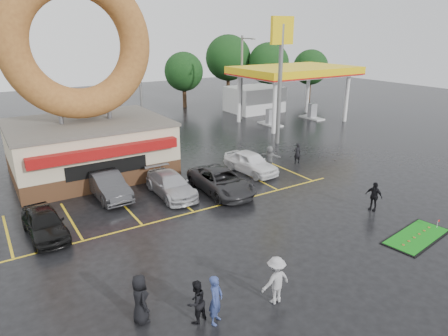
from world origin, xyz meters
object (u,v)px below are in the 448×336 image
gas_station (276,85)px  car_silver (171,185)px  car_dgrey (108,185)px  streetlight_right (242,76)px  shell_sign (281,57)px  car_white (251,162)px  car_grey (221,181)px  putting_green (417,237)px  donut_shop (85,110)px  streetlight_mid (141,85)px  car_black (44,223)px  person_blue (216,300)px  person_cameraman (374,196)px

gas_station → car_silver: bearing=-143.8°
gas_station → car_dgrey: (-23.36, -12.94, -2.94)m
gas_station → car_silver: 25.01m
streetlight_right → car_silver: bearing=-135.7°
gas_station → shell_sign: 11.93m
streetlight_right → car_dgrey: streetlight_right is taller
shell_sign → car_silver: (-13.03, -5.73, -6.70)m
gas_station → car_white: 19.69m
car_silver → car_grey: (2.81, -1.24, 0.05)m
streetlight_right → car_dgrey: 24.18m
putting_green → shell_sign: bearing=72.9°
streetlight_right → donut_shop: bearing=-154.8°
streetlight_mid → car_black: streetlight_mid is taller
car_black → gas_station: bearing=27.4°
donut_shop → gas_station: size_ratio=0.99×
car_silver → car_grey: size_ratio=0.89×
streetlight_mid → donut_shop: bearing=-131.4°
streetlight_right → putting_green: bearing=-107.0°
car_white → car_grey: bearing=-157.4°
car_white → putting_green: car_white is taller
donut_shop → shell_sign: (16.00, -0.97, 2.91)m
donut_shop → car_dgrey: 6.21m
person_blue → donut_shop: bearing=50.6°
donut_shop → putting_green: 21.35m
gas_station → putting_green: bearing=-115.2°
car_black → shell_sign: bearing=16.2°
person_cameraman → putting_green: bearing=-25.6°
streetlight_right → person_cameraman: size_ratio=5.45×
donut_shop → person_cameraman: (11.59, -14.65, -3.64)m
streetlight_right → shell_sign: bearing=-106.8°
car_black → donut_shop: bearing=58.5°
car_white → shell_sign: bearing=31.9°
streetlight_right → car_white: streetlight_right is taller
streetlight_mid → gas_station: bearing=0.1°
car_black → car_dgrey: size_ratio=0.89×
car_dgrey → streetlight_mid: bearing=58.3°
donut_shop → person_cameraman: donut_shop is taller
shell_sign → putting_green: (-5.18, -16.90, -7.35)m
gas_station → shell_sign: shell_sign is taller
car_black → car_grey: car_grey is taller
car_white → streetlight_mid: bearing=94.4°
car_black → car_silver: size_ratio=0.88×
car_grey → car_white: (3.66, 1.96, 0.03)m
gas_station → car_grey: bearing=-137.3°
shell_sign → car_silver: bearing=-156.3°
car_dgrey → person_blue: person_blue is taller
car_grey → person_cameraman: bearing=-48.0°
car_black → car_silver: 7.49m
shell_sign → putting_green: bearing=-107.1°
car_dgrey → person_blue: 12.77m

